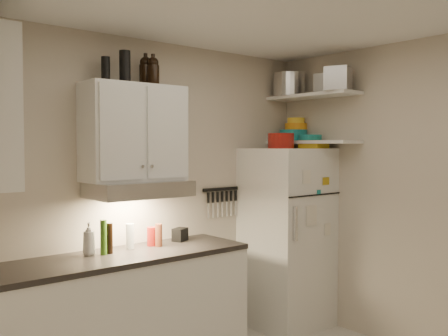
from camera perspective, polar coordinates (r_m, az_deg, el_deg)
back_wall at (r=4.28m, az=-7.83°, el=-3.16°), size 3.20×0.02×2.60m
left_wall at (r=2.24m, az=-22.72°, el=-8.52°), size 0.02×3.00×2.60m
right_wall at (r=4.42m, az=21.58°, el=-3.14°), size 0.02×3.00×2.60m
base_cabinet at (r=3.93m, az=-12.37°, el=-16.57°), size 2.10×0.60×0.88m
countertop at (r=3.81m, az=-12.43°, el=-10.01°), size 2.10×0.62×0.04m
upper_cabinet at (r=3.96m, az=-10.23°, el=3.97°), size 0.80×0.33×0.75m
range_hood at (r=3.91m, az=-9.71°, el=-2.38°), size 0.76×0.46×0.12m
fridge at (r=4.86m, az=7.19°, el=-7.83°), size 0.70×0.68×1.70m
shelf_hi at (r=4.87m, az=10.08°, el=8.11°), size 0.30×0.95×0.03m
shelf_lo at (r=4.85m, az=10.04°, el=2.93°), size 0.30×0.95×0.03m
knife_strip at (r=4.66m, az=-0.34°, el=-2.43°), size 0.42×0.02×0.03m
dutch_oven at (r=4.69m, az=6.53°, el=3.10°), size 0.31×0.31×0.14m
book_stack at (r=4.77m, az=10.21°, el=2.67°), size 0.19×0.23×0.08m
spice_jar at (r=4.77m, az=7.20°, el=2.92°), size 0.08×0.08×0.11m
stock_pot at (r=5.05m, az=7.48°, el=9.39°), size 0.38×0.38×0.23m
tin_a at (r=4.79m, az=11.46°, el=9.43°), size 0.21×0.20×0.17m
tin_b at (r=4.60m, az=12.92°, el=9.90°), size 0.27×0.27×0.21m
bowl_teal at (r=5.06m, az=7.93°, el=3.72°), size 0.28×0.28×0.11m
bowl_orange at (r=5.09m, az=8.22°, el=4.70°), size 0.22×0.22×0.07m
bowl_yellow at (r=5.09m, az=8.22°, el=5.39°), size 0.17×0.17×0.06m
plates at (r=4.84m, az=9.83°, el=3.44°), size 0.22×0.22×0.06m
growler_a at (r=4.11m, az=-8.95°, el=10.88°), size 0.12×0.12×0.24m
growler_b at (r=4.06m, az=-8.11°, el=10.90°), size 0.13×0.13×0.23m
thermos_a at (r=3.93m, az=-11.26°, el=11.26°), size 0.09×0.09×0.25m
thermos_b at (r=3.91m, az=-13.38°, el=10.89°), size 0.08×0.08×0.19m
soap_bottle at (r=3.83m, az=-15.18°, el=-7.61°), size 0.13×0.13×0.27m
pepper_mill at (r=4.05m, az=-7.48°, el=-7.62°), size 0.06×0.06×0.18m
oil_bottle at (r=3.81m, az=-13.60°, el=-7.71°), size 0.06×0.06×0.26m
vinegar_bottle at (r=3.85m, az=-12.94°, el=-7.84°), size 0.06×0.06×0.23m
clear_bottle at (r=4.00m, az=-10.69°, el=-7.66°), size 0.08×0.08×0.20m
red_jar at (r=4.09m, az=-8.27°, el=-7.75°), size 0.08×0.08×0.15m
caddy at (r=4.27m, az=-5.05°, el=-7.58°), size 0.15×0.14×0.11m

